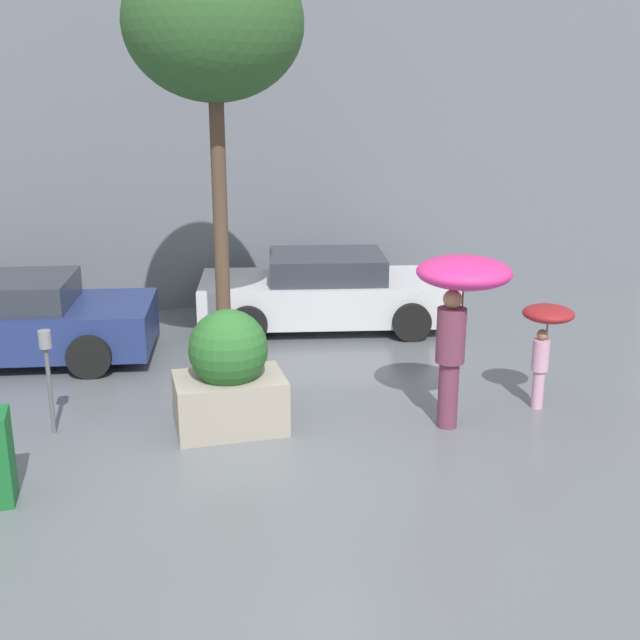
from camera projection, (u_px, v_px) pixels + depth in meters
ground_plane at (277, 464)px, 8.41m from camera, size 40.00×40.00×0.00m
building_facade at (196, 134)px, 13.58m from camera, size 18.00×0.30×6.00m
planter_box at (229, 375)px, 9.09m from camera, size 1.24×0.90×1.42m
person_adult at (461, 292)px, 8.94m from camera, size 1.07×1.07×1.99m
person_child at (546, 328)px, 9.62m from camera, size 0.62×0.62×1.29m
parked_car_near at (326, 292)px, 13.03m from camera, size 4.31×2.50×1.21m
parked_car_far at (10, 321)px, 11.44m from camera, size 4.23×2.41×1.21m
street_tree at (214, 27)px, 9.32m from camera, size 2.12×2.12×5.41m
parking_meter at (47, 360)px, 8.91m from camera, size 0.14×0.14×1.22m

